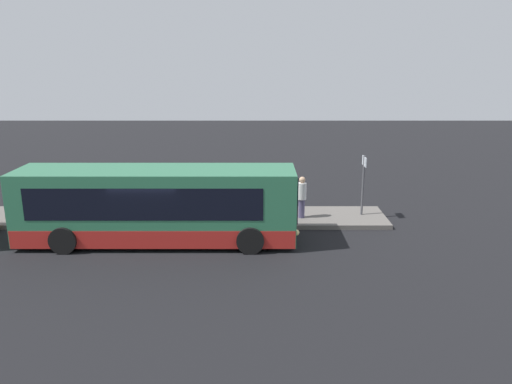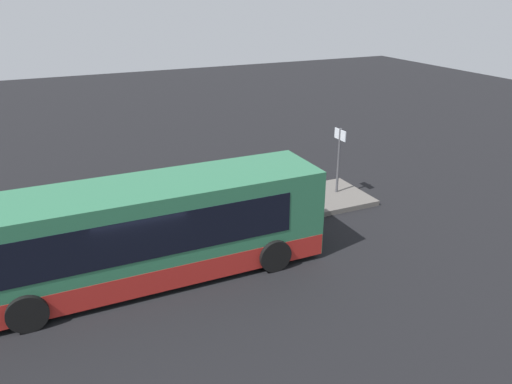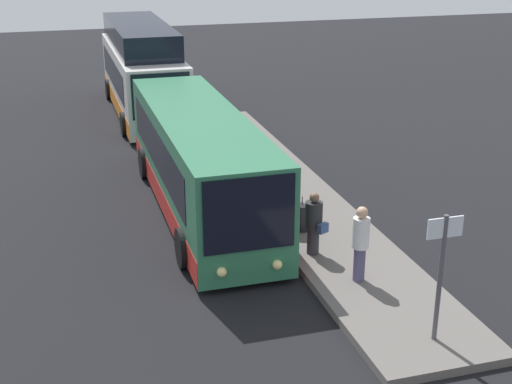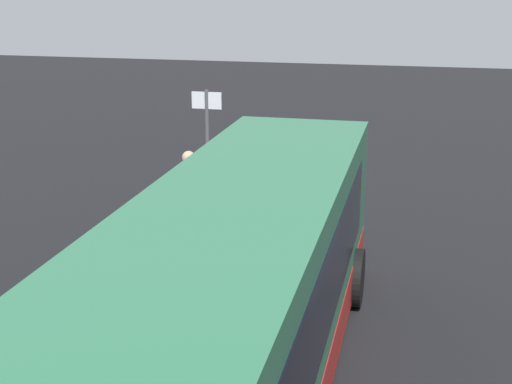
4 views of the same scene
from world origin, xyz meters
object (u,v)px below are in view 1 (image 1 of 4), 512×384
object	(u,v)px
passenger_boarding	(218,201)
passenger_with_bags	(302,195)
suitcase	(230,211)
sign_post	(363,178)
bus_lead	(156,206)
passenger_waiting	(264,202)

from	to	relation	value
passenger_boarding	passenger_with_bags	bearing A→B (deg)	-74.15
suitcase	sign_post	size ratio (longest dim) A/B	0.36
passenger_boarding	sign_post	size ratio (longest dim) A/B	0.67
passenger_boarding	sign_post	world-z (taller)	sign_post
sign_post	bus_lead	bearing A→B (deg)	-161.17
bus_lead	passenger_boarding	world-z (taller)	bus_lead
passenger_with_bags	suitcase	bearing A→B (deg)	68.25
passenger_boarding	passenger_waiting	bearing A→B (deg)	-79.16
passenger_waiting	bus_lead	bearing A→B (deg)	-90.69
passenger_boarding	passenger_with_bags	xyz separation A→B (m)	(3.65, 0.75, 0.04)
passenger_waiting	passenger_with_bags	size ratio (longest dim) A/B	0.88
passenger_boarding	bus_lead	bearing A→B (deg)	132.35
passenger_waiting	passenger_with_bags	distance (m)	1.74
bus_lead	suitcase	distance (m)	3.68
bus_lead	sign_post	xyz separation A→B (m)	(8.70, 2.97, 0.43)
passenger_waiting	passenger_with_bags	xyz separation A→B (m)	(1.66, 0.52, 0.15)
suitcase	passenger_waiting	bearing A→B (deg)	-8.48
passenger_waiting	sign_post	world-z (taller)	sign_post
bus_lead	sign_post	bearing A→B (deg)	18.83
passenger_with_bags	suitcase	world-z (taller)	passenger_with_bags
passenger_with_bags	sign_post	size ratio (longest dim) A/B	0.69
passenger_boarding	passenger_waiting	size ratio (longest dim) A/B	1.10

